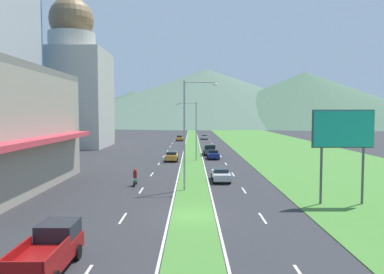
# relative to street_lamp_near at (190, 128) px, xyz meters

# --- Properties ---
(ground_plane) EXTENTS (600.00, 600.00, 0.00)m
(ground_plane) POSITION_rel_street_lamp_near_xyz_m (0.46, -9.26, -6.19)
(ground_plane) COLOR #2D2D30
(grass_median) EXTENTS (3.20, 240.00, 0.06)m
(grass_median) POSITION_rel_street_lamp_near_xyz_m (0.46, 50.74, -6.16)
(grass_median) COLOR #477F33
(grass_median) RESTS_ON ground_plane
(grass_verge_right) EXTENTS (24.00, 240.00, 0.06)m
(grass_verge_right) POSITION_rel_street_lamp_near_xyz_m (21.06, 50.74, -6.16)
(grass_verge_right) COLOR #477F33
(grass_verge_right) RESTS_ON ground_plane
(lane_dash_left_2) EXTENTS (0.16, 2.80, 0.01)m
(lane_dash_left_2) POSITION_rel_street_lamp_near_xyz_m (-4.64, -9.77, -6.18)
(lane_dash_left_2) COLOR silver
(lane_dash_left_2) RESTS_ON ground_plane
(lane_dash_left_3) EXTENTS (0.16, 2.80, 0.01)m
(lane_dash_left_3) POSITION_rel_street_lamp_near_xyz_m (-4.64, -0.03, -6.18)
(lane_dash_left_3) COLOR silver
(lane_dash_left_3) RESTS_ON ground_plane
(lane_dash_left_4) EXTENTS (0.16, 2.80, 0.01)m
(lane_dash_left_4) POSITION_rel_street_lamp_near_xyz_m (-4.64, 9.71, -6.18)
(lane_dash_left_4) COLOR silver
(lane_dash_left_4) RESTS_ON ground_plane
(lane_dash_left_5) EXTENTS (0.16, 2.80, 0.01)m
(lane_dash_left_5) POSITION_rel_street_lamp_near_xyz_m (-4.64, 19.46, -6.18)
(lane_dash_left_5) COLOR silver
(lane_dash_left_5) RESTS_ON ground_plane
(lane_dash_left_6) EXTENTS (0.16, 2.80, 0.01)m
(lane_dash_left_6) POSITION_rel_street_lamp_near_xyz_m (-4.64, 29.20, -6.18)
(lane_dash_left_6) COLOR silver
(lane_dash_left_6) RESTS_ON ground_plane
(lane_dash_left_7) EXTENTS (0.16, 2.80, 0.01)m
(lane_dash_left_7) POSITION_rel_street_lamp_near_xyz_m (-4.64, 38.94, -6.18)
(lane_dash_left_7) COLOR silver
(lane_dash_left_7) RESTS_ON ground_plane
(lane_dash_left_8) EXTENTS (0.16, 2.80, 0.01)m
(lane_dash_left_8) POSITION_rel_street_lamp_near_xyz_m (-4.64, 48.69, -6.18)
(lane_dash_left_8) COLOR silver
(lane_dash_left_8) RESTS_ON ground_plane
(lane_dash_left_9) EXTENTS (0.16, 2.80, 0.01)m
(lane_dash_left_9) POSITION_rel_street_lamp_near_xyz_m (-4.64, 58.43, -6.18)
(lane_dash_left_9) COLOR silver
(lane_dash_left_9) RESTS_ON ground_plane
(lane_dash_left_10) EXTENTS (0.16, 2.80, 0.01)m
(lane_dash_left_10) POSITION_rel_street_lamp_near_xyz_m (-4.64, 68.17, -6.18)
(lane_dash_left_10) COLOR silver
(lane_dash_left_10) RESTS_ON ground_plane
(lane_dash_right_2) EXTENTS (0.16, 2.80, 0.01)m
(lane_dash_right_2) POSITION_rel_street_lamp_near_xyz_m (5.56, -9.77, -6.18)
(lane_dash_right_2) COLOR silver
(lane_dash_right_2) RESTS_ON ground_plane
(lane_dash_right_3) EXTENTS (0.16, 2.80, 0.01)m
(lane_dash_right_3) POSITION_rel_street_lamp_near_xyz_m (5.56, -0.03, -6.18)
(lane_dash_right_3) COLOR silver
(lane_dash_right_3) RESTS_ON ground_plane
(lane_dash_right_4) EXTENTS (0.16, 2.80, 0.01)m
(lane_dash_right_4) POSITION_rel_street_lamp_near_xyz_m (5.56, 9.71, -6.18)
(lane_dash_right_4) COLOR silver
(lane_dash_right_4) RESTS_ON ground_plane
(lane_dash_right_5) EXTENTS (0.16, 2.80, 0.01)m
(lane_dash_right_5) POSITION_rel_street_lamp_near_xyz_m (5.56, 19.46, -6.18)
(lane_dash_right_5) COLOR silver
(lane_dash_right_5) RESTS_ON ground_plane
(lane_dash_right_6) EXTENTS (0.16, 2.80, 0.01)m
(lane_dash_right_6) POSITION_rel_street_lamp_near_xyz_m (5.56, 29.20, -6.18)
(lane_dash_right_6) COLOR silver
(lane_dash_right_6) RESTS_ON ground_plane
(lane_dash_right_7) EXTENTS (0.16, 2.80, 0.01)m
(lane_dash_right_7) POSITION_rel_street_lamp_near_xyz_m (5.56, 38.94, -6.18)
(lane_dash_right_7) COLOR silver
(lane_dash_right_7) RESTS_ON ground_plane
(lane_dash_right_8) EXTENTS (0.16, 2.80, 0.01)m
(lane_dash_right_8) POSITION_rel_street_lamp_near_xyz_m (5.56, 48.69, -6.18)
(lane_dash_right_8) COLOR silver
(lane_dash_right_8) RESTS_ON ground_plane
(lane_dash_right_9) EXTENTS (0.16, 2.80, 0.01)m
(lane_dash_right_9) POSITION_rel_street_lamp_near_xyz_m (5.56, 58.43, -6.18)
(lane_dash_right_9) COLOR silver
(lane_dash_right_9) RESTS_ON ground_plane
(lane_dash_right_10) EXTENTS (0.16, 2.80, 0.01)m
(lane_dash_right_10) POSITION_rel_street_lamp_near_xyz_m (5.56, 68.17, -6.18)
(lane_dash_right_10) COLOR silver
(lane_dash_right_10) RESTS_ON ground_plane
(edge_line_median_left) EXTENTS (0.16, 240.00, 0.01)m
(edge_line_median_left) POSITION_rel_street_lamp_near_xyz_m (-1.29, 50.74, -6.18)
(edge_line_median_left) COLOR silver
(edge_line_median_left) RESTS_ON ground_plane
(edge_line_median_right) EXTENTS (0.16, 240.00, 0.01)m
(edge_line_median_right) POSITION_rel_street_lamp_near_xyz_m (2.21, 50.74, -6.18)
(edge_line_median_right) COLOR silver
(edge_line_median_right) RESTS_ON ground_plane
(domed_building) EXTENTS (15.37, 15.37, 33.62)m
(domed_building) POSITION_rel_street_lamp_near_xyz_m (-26.71, 48.23, 8.14)
(domed_building) COLOR #B7B2A8
(domed_building) RESTS_ON ground_plane
(midrise_colored) EXTENTS (14.78, 14.78, 23.69)m
(midrise_colored) POSITION_rel_street_lamp_near_xyz_m (-29.98, 66.10, 5.66)
(midrise_colored) COLOR #B7B2A8
(midrise_colored) RESTS_ON ground_plane
(hill_far_left) EXTENTS (132.52, 132.52, 26.25)m
(hill_far_left) POSITION_rel_street_lamp_near_xyz_m (-46.66, 266.93, 6.94)
(hill_far_left) COLOR #47664C
(hill_far_left) RESTS_ON ground_plane
(hill_far_center) EXTENTS (236.29, 236.29, 41.73)m
(hill_far_center) POSITION_rel_street_lamp_near_xyz_m (11.47, 249.73, 14.67)
(hill_far_center) COLOR #516B56
(hill_far_center) RESTS_ON ground_plane
(hill_far_right) EXTENTS (178.22, 178.22, 35.40)m
(hill_far_right) POSITION_rel_street_lamp_near_xyz_m (76.06, 212.77, 11.51)
(hill_far_right) COLOR #47664C
(hill_far_right) RESTS_ON ground_plane
(street_lamp_near) EXTENTS (3.40, 0.51, 10.83)m
(street_lamp_near) POSITION_rel_street_lamp_near_xyz_m (0.00, 0.00, 0.00)
(street_lamp_near) COLOR #99999E
(street_lamp_near) RESTS_ON ground_plane
(street_lamp_mid) EXTENTS (3.45, 0.51, 9.46)m
(street_lamp_mid) POSITION_rel_street_lamp_near_xyz_m (0.69, 23.16, -0.70)
(street_lamp_mid) COLOR #99999E
(street_lamp_mid) RESTS_ON ground_plane
(billboard_roadside) EXTENTS (5.17, 0.28, 7.95)m
(billboard_roadside) POSITION_rel_street_lamp_near_xyz_m (12.94, -5.73, -0.20)
(billboard_roadside) COLOR #4C4C51
(billboard_roadside) RESTS_ON ground_plane
(car_0) EXTENTS (2.02, 4.62, 1.41)m
(car_0) POSITION_rel_street_lamp_near_xyz_m (3.68, 5.14, -5.45)
(car_0) COLOR #B2B2B7
(car_0) RESTS_ON ground_plane
(car_1) EXTENTS (1.97, 4.35, 1.54)m
(car_1) POSITION_rel_street_lamp_near_xyz_m (-2.85, 22.80, -5.40)
(car_1) COLOR #C6842D
(car_1) RESTS_ON ground_plane
(car_2) EXTENTS (1.97, 4.30, 1.52)m
(car_2) POSITION_rel_street_lamp_near_xyz_m (4.00, 25.75, -5.41)
(car_2) COLOR navy
(car_2) RESTS_ON ground_plane
(car_3) EXTENTS (1.92, 4.55, 1.56)m
(car_3) POSITION_rel_street_lamp_near_xyz_m (-3.04, 67.35, -5.40)
(car_3) COLOR #C6842D
(car_3) RESTS_ON ground_plane
(car_4) EXTENTS (1.89, 4.37, 1.33)m
(car_4) POSITION_rel_street_lamp_near_xyz_m (4.08, 72.90, -5.49)
(car_4) COLOR #B2B2B7
(car_4) RESTS_ON ground_plane
(pickup_truck_0) EXTENTS (2.18, 5.40, 2.00)m
(pickup_truck_0) POSITION_rel_street_lamp_near_xyz_m (3.67, 31.70, -5.21)
(pickup_truck_0) COLOR #515459
(pickup_truck_0) RESTS_ON ground_plane
(pickup_truck_1) EXTENTS (2.18, 5.40, 2.00)m
(pickup_truck_1) POSITION_rel_street_lamp_near_xyz_m (-6.54, -18.70, -5.21)
(pickup_truck_1) COLOR maroon
(pickup_truck_1) RESTS_ON ground_plane
(motorcycle_rider) EXTENTS (0.36, 2.00, 1.80)m
(motorcycle_rider) POSITION_rel_street_lamp_near_xyz_m (-5.61, 2.45, -5.44)
(motorcycle_rider) COLOR black
(motorcycle_rider) RESTS_ON ground_plane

